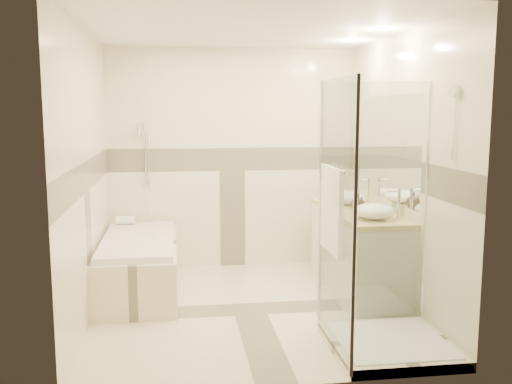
{
  "coord_description": "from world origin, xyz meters",
  "views": [
    {
      "loc": [
        -0.64,
        -4.99,
        1.82
      ],
      "look_at": [
        0.1,
        0.25,
        1.05
      ],
      "focal_mm": 40.0,
      "sensor_mm": 36.0,
      "label": 1
    }
  ],
  "objects": [
    {
      "name": "amenity_bottle_a",
      "position": [
        1.1,
        0.18,
        0.92
      ],
      "size": [
        0.08,
        0.08,
        0.15
      ],
      "primitive_type": "imported",
      "rotation": [
        0.0,
        0.0,
        -0.24
      ],
      "color": "black",
      "rests_on": "vanity"
    },
    {
      "name": "amenity_bottle_b",
      "position": [
        1.1,
        0.29,
        0.93
      ],
      "size": [
        0.17,
        0.17,
        0.17
      ],
      "primitive_type": "imported",
      "rotation": [
        0.0,
        0.0,
        0.33
      ],
      "color": "black",
      "rests_on": "vanity"
    },
    {
      "name": "folded_towels",
      "position": [
        1.1,
        1.01,
        0.89
      ],
      "size": [
        0.21,
        0.28,
        0.08
      ],
      "primitive_type": "cube",
      "rotation": [
        0.0,
        0.0,
        0.24
      ],
      "color": "white",
      "rests_on": "vanity"
    },
    {
      "name": "vanity",
      "position": [
        1.12,
        0.3,
        0.43
      ],
      "size": [
        0.58,
        1.62,
        0.85
      ],
      "color": "silver",
      "rests_on": "ground"
    },
    {
      "name": "faucet_near",
      "position": [
        1.32,
        0.64,
        1.0
      ],
      "size": [
        0.11,
        0.03,
        0.26
      ],
      "color": "silver",
      "rests_on": "vanity"
    },
    {
      "name": "vessel_sink_far",
      "position": [
        1.1,
        -0.19,
        0.92
      ],
      "size": [
        0.35,
        0.35,
        0.14
      ],
      "primitive_type": "ellipsoid",
      "color": "white",
      "rests_on": "vanity"
    },
    {
      "name": "rolled_towel",
      "position": [
        -1.2,
        1.32,
        0.61
      ],
      "size": [
        0.2,
        0.09,
        0.09
      ],
      "primitive_type": "cylinder",
      "rotation": [
        0.0,
        1.57,
        0.0
      ],
      "color": "white",
      "rests_on": "bathtub"
    },
    {
      "name": "vessel_sink_near",
      "position": [
        1.1,
        0.64,
        0.92
      ],
      "size": [
        0.35,
        0.35,
        0.14
      ],
      "primitive_type": "ellipsoid",
      "color": "white",
      "rests_on": "vanity"
    },
    {
      "name": "bathtub",
      "position": [
        -1.02,
        0.65,
        0.31
      ],
      "size": [
        0.75,
        1.7,
        0.56
      ],
      "color": "beige",
      "rests_on": "ground"
    },
    {
      "name": "room",
      "position": [
        0.06,
        0.01,
        1.26
      ],
      "size": [
        2.82,
        3.02,
        2.52
      ],
      "color": "beige",
      "rests_on": "ground"
    },
    {
      "name": "shower_enclosure",
      "position": [
        0.83,
        -0.97,
        0.51
      ],
      "size": [
        0.96,
        0.93,
        2.04
      ],
      "color": "beige",
      "rests_on": "ground"
    },
    {
      "name": "faucet_far",
      "position": [
        1.32,
        -0.19,
        1.01
      ],
      "size": [
        0.11,
        0.03,
        0.27
      ],
      "color": "silver",
      "rests_on": "vanity"
    }
  ]
}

